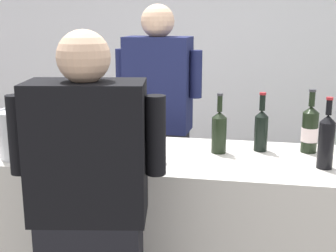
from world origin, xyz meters
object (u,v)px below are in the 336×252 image
at_px(wine_bottle_3, 310,129).
at_px(person_guest, 91,235).
at_px(wine_bottle_2, 219,131).
at_px(person_server, 158,137).
at_px(wine_bottle_6, 123,132).
at_px(wine_bottle_5, 326,140).
at_px(wine_glass, 154,136).
at_px(ice_bucket, 22,133).
at_px(wine_bottle_4, 261,128).
at_px(wine_bottle_1, 141,123).
at_px(wine_bottle_0, 20,124).

bearing_deg(wine_bottle_3, person_guest, -139.98).
height_order(wine_bottle_2, person_server, person_server).
height_order(wine_bottle_3, wine_bottle_6, wine_bottle_3).
xyz_separation_m(wine_bottle_3, person_guest, (-0.93, -0.78, -0.30)).
bearing_deg(person_server, wine_bottle_5, -39.57).
xyz_separation_m(wine_bottle_2, wine_glass, (-0.30, -0.20, 0.01)).
height_order(wine_bottle_2, ice_bucket, wine_bottle_2).
relative_size(wine_bottle_4, person_server, 0.18).
bearing_deg(person_server, ice_bucket, -120.30).
bearing_deg(wine_glass, wine_bottle_4, 28.04).
height_order(wine_glass, ice_bucket, ice_bucket).
bearing_deg(wine_bottle_1, ice_bucket, -152.70).
xyz_separation_m(wine_bottle_6, person_guest, (0.02, -0.56, -0.29)).
bearing_deg(person_guest, wine_bottle_1, 86.99).
distance_m(wine_bottle_5, person_guest, 1.15).
bearing_deg(wine_bottle_3, wine_bottle_1, -175.91).
bearing_deg(wine_bottle_6, ice_bucket, -165.61).
bearing_deg(wine_bottle_4, person_server, 140.03).
relative_size(wine_bottle_2, ice_bucket, 1.30).
bearing_deg(ice_bucket, wine_bottle_1, 27.30).
height_order(wine_bottle_0, wine_bottle_1, wine_bottle_1).
height_order(wine_bottle_4, wine_bottle_5, wine_bottle_5).
distance_m(wine_bottle_1, wine_bottle_6, 0.17).
bearing_deg(wine_bottle_1, wine_bottle_0, -174.86).
distance_m(wine_bottle_0, ice_bucket, 0.26).
bearing_deg(wine_bottle_1, wine_glass, -61.76).
xyz_separation_m(ice_bucket, person_server, (0.52, 0.89, -0.23)).
bearing_deg(wine_bottle_4, wine_bottle_3, 5.01).
xyz_separation_m(wine_bottle_1, wine_bottle_6, (-0.05, -0.16, -0.01)).
bearing_deg(person_server, wine_bottle_4, -39.97).
height_order(wine_bottle_6, person_server, person_server).
xyz_separation_m(wine_bottle_4, wine_bottle_6, (-0.69, -0.20, -0.00)).
height_order(ice_bucket, person_guest, person_guest).
distance_m(wine_bottle_1, ice_bucket, 0.62).
relative_size(wine_bottle_0, wine_bottle_6, 1.00).
bearing_deg(person_server, wine_bottle_1, -87.09).
height_order(wine_bottle_0, wine_bottle_6, same).
distance_m(wine_bottle_1, wine_bottle_4, 0.64).
relative_size(wine_bottle_1, wine_bottle_6, 1.05).
height_order(wine_bottle_3, wine_bottle_4, wine_bottle_3).
distance_m(wine_bottle_4, wine_glass, 0.58).
xyz_separation_m(wine_bottle_1, wine_bottle_3, (0.89, 0.06, -0.01)).
relative_size(wine_bottle_6, person_server, 0.18).
height_order(wine_bottle_6, ice_bucket, wine_bottle_6).
height_order(person_server, person_guest, person_server).
height_order(wine_bottle_6, person_guest, person_guest).
bearing_deg(wine_bottle_6, wine_bottle_3, 13.14).
bearing_deg(wine_bottle_0, person_server, 45.83).
xyz_separation_m(person_server, person_guest, (-0.01, -1.32, -0.07)).
relative_size(wine_bottle_3, wine_bottle_4, 1.07).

